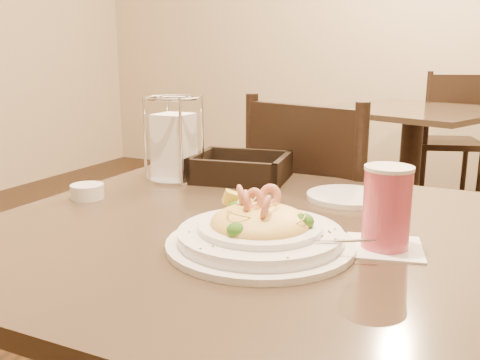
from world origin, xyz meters
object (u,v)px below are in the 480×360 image
at_px(background_table, 411,149).
at_px(side_plate, 348,196).
at_px(pasta_bowl, 260,231).
at_px(napkin_caddy, 174,145).
at_px(main_table, 236,340).
at_px(dining_chair_near, 326,242).
at_px(butter_ramekin, 87,191).
at_px(dining_chair_far, 449,137).
at_px(bread_basket, 240,171).
at_px(drink_glass, 387,208).

distance_m(background_table, side_plate, 2.07).
distance_m(pasta_bowl, napkin_caddy, 0.51).
height_order(main_table, dining_chair_near, dining_chair_near).
bearing_deg(butter_ramekin, napkin_caddy, 71.16).
relative_size(dining_chair_near, butter_ramekin, 13.18).
relative_size(main_table, pasta_bowl, 2.69).
height_order(pasta_bowl, side_plate, pasta_bowl).
xyz_separation_m(background_table, side_plate, (0.15, -2.05, 0.24)).
bearing_deg(background_table, side_plate, -85.80).
bearing_deg(background_table, napkin_caddy, -97.66).
bearing_deg(napkin_caddy, dining_chair_near, 53.11).
bearing_deg(butter_ramekin, dining_chair_near, 59.23).
bearing_deg(dining_chair_far, bread_basket, 65.40).
bearing_deg(main_table, bread_basket, 114.04).
height_order(background_table, pasta_bowl, pasta_bowl).
bearing_deg(dining_chair_far, drink_glass, 74.18).
height_order(dining_chair_far, side_plate, dining_chair_far).
bearing_deg(main_table, dining_chair_far, 87.18).
bearing_deg(background_table, pasta_bowl, -87.66).
distance_m(dining_chair_near, side_plate, 0.46).
height_order(bread_basket, napkin_caddy, napkin_caddy).
bearing_deg(main_table, dining_chair_near, 90.84).
distance_m(napkin_caddy, butter_ramekin, 0.25).
bearing_deg(butter_ramekin, background_table, 81.18).
bearing_deg(butter_ramekin, drink_glass, -2.55).
xyz_separation_m(drink_glass, side_plate, (-0.13, 0.27, -0.06)).
height_order(main_table, side_plate, side_plate).
bearing_deg(background_table, main_table, -89.71).
relative_size(background_table, dining_chair_far, 1.26).
height_order(background_table, bread_basket, bread_basket).
bearing_deg(napkin_caddy, main_table, -41.22).
relative_size(dining_chair_far, butter_ramekin, 13.18).
distance_m(drink_glass, side_plate, 0.30).
relative_size(dining_chair_near, side_plate, 5.33).
relative_size(bread_basket, napkin_caddy, 1.21).
relative_size(background_table, dining_chair_near, 1.26).
height_order(dining_chair_far, bread_basket, dining_chair_far).
bearing_deg(napkin_caddy, dining_chair_far, 80.79).
xyz_separation_m(main_table, pasta_bowl, (0.09, -0.09, 0.26)).
bearing_deg(bread_basket, drink_glass, -38.48).
relative_size(bread_basket, side_plate, 1.44).
distance_m(dining_chair_far, butter_ramekin, 2.96).
relative_size(dining_chair_near, dining_chair_far, 1.00).
height_order(main_table, bread_basket, bread_basket).
bearing_deg(pasta_bowl, butter_ramekin, 166.09).
xyz_separation_m(main_table, bread_basket, (-0.15, 0.33, 0.25)).
distance_m(background_table, butter_ramekin, 2.33).
xyz_separation_m(main_table, dining_chair_near, (-0.01, 0.63, -0.01)).
distance_m(dining_chair_far, pasta_bowl, 3.02).
xyz_separation_m(dining_chair_near, drink_glass, (0.28, -0.63, 0.31)).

